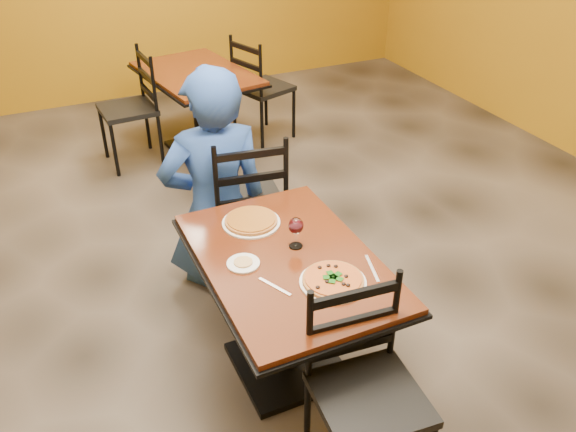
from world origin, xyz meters
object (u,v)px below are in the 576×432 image
side_plate (243,263)px  plate_main (333,282)px  chair_main_far (245,202)px  table_main (288,288)px  plate_far (251,223)px  wine_glass (296,231)px  diner (214,179)px  chair_second_right (263,88)px  chair_second_left (128,110)px  pizza_far (251,220)px  chair_main_near (370,400)px  table_second (198,92)px  pizza_main (333,279)px

side_plate → plate_main: bearing=-43.4°
chair_main_far → table_main: bearing=90.1°
plate_far → wine_glass: 0.33m
chair_main_far → plate_main: chair_main_far is taller
table_main → side_plate: side_plate is taller
diner → wine_glass: (0.13, -0.90, 0.12)m
chair_second_right → plate_main: bearing=144.5°
side_plate → chair_second_left: bearing=90.1°
plate_far → pizza_far: (-0.00, 0.00, 0.02)m
chair_second_right → side_plate: chair_second_right is taller
diner → plate_main: (0.16, -1.23, 0.04)m
chair_main_near → wine_glass: size_ratio=5.40×
plate_main → chair_second_right: bearing=73.0°
chair_second_left → side_plate: bearing=-3.3°
chair_second_right → plate_far: 2.74m
plate_main → pizza_far: 0.64m
chair_second_left → plate_far: (0.17, -2.49, 0.26)m
table_second → pizza_far: 2.54m
table_main → chair_main_near: chair_main_near is taller
chair_main_near → pizza_far: 1.13m
chair_main_far → chair_second_right: size_ratio=1.04×
wine_glass → table_second: bearing=83.0°
chair_second_left → wine_glass: bearing=2.8°
pizza_far → side_plate: bearing=-117.8°
pizza_far → chair_main_near: bearing=-85.2°
chair_main_far → wine_glass: size_ratio=5.72×
chair_second_left → pizza_main: bearing=2.7°
chair_second_left → side_plate: (0.00, -2.81, 0.26)m
pizza_far → pizza_main: bearing=-76.0°
pizza_far → plate_far: bearing=0.0°
side_plate → chair_second_right: bearing=65.6°
pizza_main → chair_main_far: bearing=88.5°
diner → side_plate: diner is taller
chair_second_left → plate_main: bearing=2.7°
diner → pizza_far: (0.00, -0.61, 0.05)m
diner → side_plate: bearing=85.3°
diner → plate_far: 0.61m
chair_main_near → pizza_far: (-0.09, 1.09, 0.29)m
table_main → side_plate: bearing=169.8°
chair_main_near → chair_second_left: bearing=99.2°
plate_main → pizza_main: bearing=180.0°
diner → wine_glass: diner is taller
chair_main_far → diner: diner is taller
chair_main_near → plate_main: chair_main_near is taller
chair_main_near → pizza_far: chair_main_near is taller
chair_main_near → pizza_main: bearing=87.1°
table_second → plate_far: plate_far is taller
chair_second_left → chair_second_right: 1.28m
chair_main_near → pizza_main: 0.55m
chair_main_near → chair_second_right: bearing=79.2°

